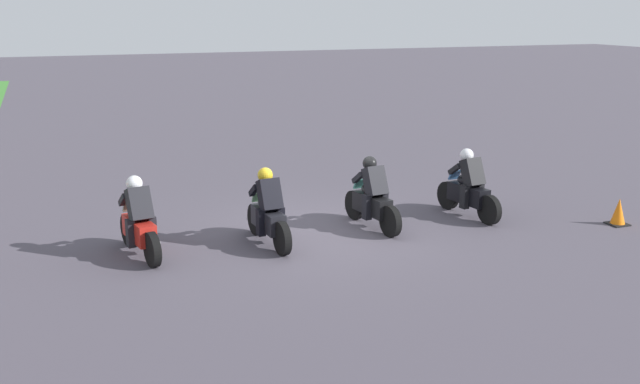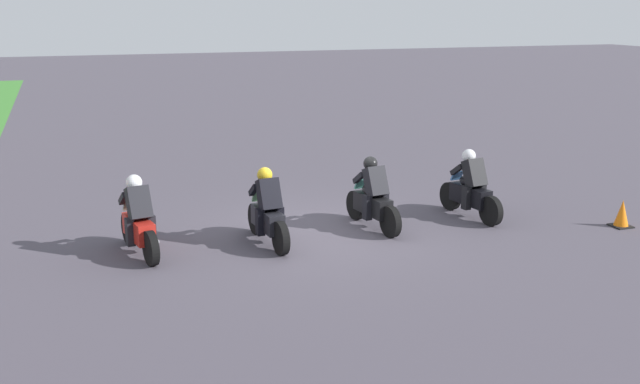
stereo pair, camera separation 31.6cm
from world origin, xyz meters
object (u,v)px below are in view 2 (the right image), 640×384
at_px(traffic_cone, 622,214).
at_px(rider_lane_a, 471,190).
at_px(rider_lane_b, 373,199).
at_px(rider_lane_d, 139,222).
at_px(rider_lane_c, 268,213).

bearing_deg(traffic_cone, rider_lane_a, 57.28).
xyz_separation_m(rider_lane_b, traffic_cone, (-1.71, -4.98, -0.36)).
distance_m(rider_lane_a, traffic_cone, 3.16).
xyz_separation_m(rider_lane_b, rider_lane_d, (-0.04, 4.78, 0.00)).
relative_size(rider_lane_c, traffic_cone, 3.55).
distance_m(rider_lane_b, traffic_cone, 5.27).
distance_m(rider_lane_c, traffic_cone, 7.48).
height_order(rider_lane_b, traffic_cone, rider_lane_b).
relative_size(rider_lane_b, rider_lane_d, 1.00).
height_order(rider_lane_a, traffic_cone, rider_lane_a).
height_order(rider_lane_a, rider_lane_b, same).
xyz_separation_m(rider_lane_a, rider_lane_b, (0.01, 2.33, 0.00)).
relative_size(rider_lane_c, rider_lane_d, 1.01).
relative_size(rider_lane_a, traffic_cone, 3.54).
bearing_deg(rider_lane_d, rider_lane_c, -105.53).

